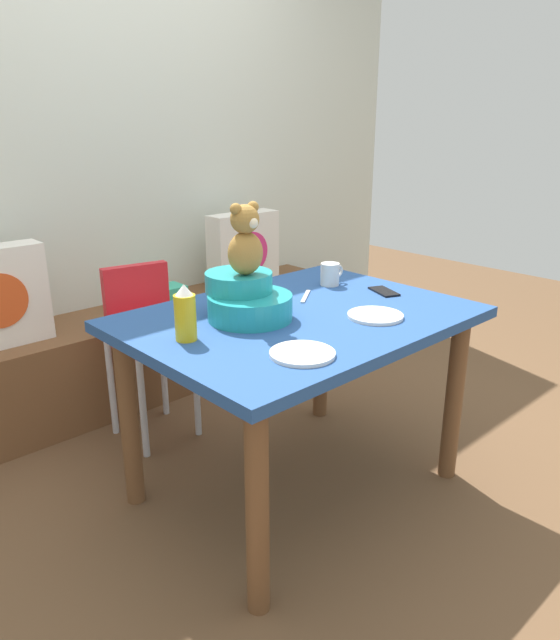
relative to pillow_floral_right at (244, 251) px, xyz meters
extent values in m
plane|color=brown|center=(-0.72, -1.18, -0.68)|extent=(8.00, 8.00, 0.00)
cube|color=silver|center=(-0.72, 0.29, 0.62)|extent=(4.40, 0.10, 2.60)
cube|color=brown|center=(-0.72, 0.02, -0.45)|extent=(2.60, 0.44, 0.46)
cylinder|color=#D84C1E|center=(-1.40, -0.07, 0.00)|extent=(0.24, 0.01, 0.24)
cube|color=white|center=(0.00, 0.00, 0.00)|extent=(0.44, 0.14, 0.44)
cylinder|color=#E02D72|center=(0.00, -0.07, 0.00)|extent=(0.24, 0.01, 0.24)
cube|color=#39B997|center=(-0.53, 0.02, -0.17)|extent=(0.20, 0.14, 0.10)
cube|color=#264C8C|center=(-0.72, -1.18, 0.04)|extent=(1.22, 0.91, 0.04)
cylinder|color=brown|center=(-1.24, -1.55, -0.33)|extent=(0.07, 0.07, 0.70)
cylinder|color=brown|center=(-0.20, -1.55, -0.33)|extent=(0.07, 0.07, 0.70)
cylinder|color=brown|center=(-1.24, -0.82, -0.33)|extent=(0.07, 0.07, 0.70)
cylinder|color=brown|center=(-0.20, -0.82, -0.33)|extent=(0.07, 0.07, 0.70)
cylinder|color=red|center=(-0.90, -0.43, -0.17)|extent=(0.34, 0.34, 0.10)
cube|color=red|center=(-0.88, -0.29, -0.01)|extent=(0.30, 0.10, 0.24)
cube|color=white|center=(-0.94, -0.61, -0.10)|extent=(0.33, 0.25, 0.02)
cylinder|color=silver|center=(-1.04, -0.57, -0.45)|extent=(0.03, 0.03, 0.46)
cylinder|color=silver|center=(-0.76, -0.57, -0.45)|extent=(0.03, 0.03, 0.46)
cylinder|color=silver|center=(-1.04, -0.29, -0.45)|extent=(0.03, 0.03, 0.46)
cylinder|color=silver|center=(-0.76, -0.29, -0.45)|extent=(0.03, 0.03, 0.46)
cylinder|color=teal|center=(-0.89, -1.11, 0.10)|extent=(0.30, 0.30, 0.09)
cylinder|color=teal|center=(-0.89, -1.05, 0.18)|extent=(0.24, 0.24, 0.07)
ellipsoid|color=#A27534|center=(-0.89, -1.09, 0.29)|extent=(0.13, 0.11, 0.15)
sphere|color=#A27534|center=(-0.89, -1.09, 0.41)|extent=(0.10, 0.10, 0.10)
sphere|color=beige|center=(-0.89, -1.13, 0.40)|extent=(0.04, 0.04, 0.04)
sphere|color=#A27534|center=(-0.92, -1.09, 0.45)|extent=(0.04, 0.04, 0.04)
sphere|color=#A27534|center=(-0.85, -1.09, 0.45)|extent=(0.04, 0.04, 0.04)
cylinder|color=gold|center=(-1.17, -1.13, 0.13)|extent=(0.07, 0.07, 0.15)
cone|color=white|center=(-1.17, -1.13, 0.23)|extent=(0.06, 0.06, 0.03)
cylinder|color=silver|center=(-0.35, -1.00, 0.11)|extent=(0.08, 0.08, 0.09)
torus|color=silver|center=(-0.29, -1.00, 0.11)|extent=(0.06, 0.01, 0.06)
cylinder|color=white|center=(-0.54, -1.40, 0.07)|extent=(0.20, 0.20, 0.01)
cylinder|color=white|center=(-0.99, -1.48, 0.07)|extent=(0.20, 0.20, 0.01)
cube|color=black|center=(-0.27, -1.23, 0.06)|extent=(0.12, 0.16, 0.01)
cube|color=silver|center=(-0.55, -1.05, 0.06)|extent=(0.15, 0.11, 0.01)
camera|label=1|loc=(-2.15, -2.62, 0.73)|focal=32.89mm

